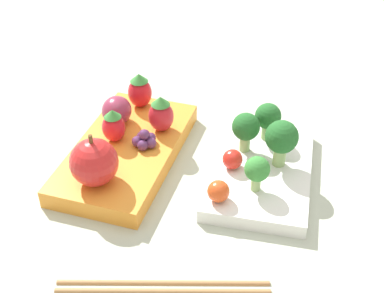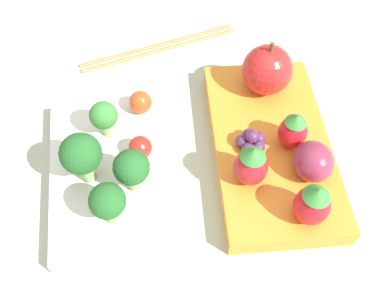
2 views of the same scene
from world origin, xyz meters
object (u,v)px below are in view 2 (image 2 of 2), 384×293
at_px(bento_box_savoury, 111,173).
at_px(plum, 313,161).
at_px(broccoli_floret_3, 81,155).
at_px(broccoli_floret_1, 108,202).
at_px(broccoli_floret_2, 132,168).
at_px(broccoli_floret_0, 104,116).
at_px(grape_cluster, 251,141).
at_px(chopsticks_pair, 159,46).
at_px(apple, 267,70).
at_px(cherry_tomato_0, 140,147).
at_px(cherry_tomato_1, 140,102).
at_px(bento_box_fruit, 270,146).
at_px(strawberry_0, 312,204).
at_px(strawberry_2, 251,165).
at_px(strawberry_1, 293,131).

distance_m(bento_box_savoury, plum, 0.20).
bearing_deg(broccoli_floret_3, broccoli_floret_1, -158.82).
xyz_separation_m(broccoli_floret_2, broccoli_floret_3, (0.02, 0.04, 0.01)).
xyz_separation_m(broccoli_floret_0, broccoli_floret_2, (-0.07, -0.02, 0.01)).
distance_m(broccoli_floret_0, broccoli_floret_2, 0.07).
distance_m(bento_box_savoury, grape_cluster, 0.15).
distance_m(plum, grape_cluster, 0.06).
distance_m(broccoli_floret_3, chopsticks_pair, 0.22).
bearing_deg(grape_cluster, broccoli_floret_3, 90.55).
bearing_deg(plum, broccoli_floret_0, 64.69).
distance_m(broccoli_floret_3, apple, 0.22).
relative_size(grape_cluster, chopsticks_pair, 0.15).
height_order(broccoli_floret_0, cherry_tomato_0, broccoli_floret_0).
height_order(bento_box_savoury, cherry_tomato_0, cherry_tomato_0).
height_order(cherry_tomato_1, grape_cluster, grape_cluster).
height_order(bento_box_savoury, grape_cluster, grape_cluster).
bearing_deg(broccoli_floret_2, bento_box_fruit, -80.29).
bearing_deg(chopsticks_pair, apple, -137.27).
height_order(broccoli_floret_0, strawberry_0, strawberry_0).
height_order(cherry_tomato_1, apple, apple).
bearing_deg(cherry_tomato_1, strawberry_0, -140.41).
bearing_deg(bento_box_fruit, broccoli_floret_0, 74.72).
distance_m(broccoli_floret_2, broccoli_floret_3, 0.05).
bearing_deg(broccoli_floret_1, strawberry_2, -83.91).
xyz_separation_m(broccoli_floret_1, strawberry_2, (0.01, -0.13, -0.00)).
distance_m(cherry_tomato_1, strawberry_1, 0.17).
xyz_separation_m(broccoli_floret_1, broccoli_floret_3, (0.05, 0.02, 0.01)).
relative_size(apple, plum, 1.56).
xyz_separation_m(bento_box_fruit, chopsticks_pair, (0.19, 0.09, -0.01)).
distance_m(bento_box_savoury, bento_box_fruit, 0.17).
bearing_deg(cherry_tomato_1, broccoli_floret_3, 140.86).
distance_m(broccoli_floret_3, grape_cluster, 0.17).
height_order(plum, chopsticks_pair, plum).
xyz_separation_m(bento_box_fruit, apple, (0.07, -0.01, 0.04)).
xyz_separation_m(bento_box_savoury, strawberry_1, (-0.01, -0.19, 0.04)).
bearing_deg(strawberry_1, cherry_tomato_0, 82.47).
bearing_deg(strawberry_1, broccoli_floret_1, 104.18).
relative_size(broccoli_floret_1, cherry_tomato_1, 2.02).
bearing_deg(grape_cluster, bento_box_savoury, 88.16).
bearing_deg(broccoli_floret_2, broccoli_floret_0, 16.37).
relative_size(bento_box_fruit, broccoli_floret_2, 4.48).
distance_m(cherry_tomato_1, chopsticks_pair, 0.12).
relative_size(broccoli_floret_3, cherry_tomato_1, 2.41).
bearing_deg(bento_box_fruit, strawberry_2, 137.87).
height_order(broccoli_floret_2, grape_cluster, broccoli_floret_2).
xyz_separation_m(cherry_tomato_0, chopsticks_pair, (0.17, -0.04, -0.03)).
xyz_separation_m(broccoli_floret_0, chopsticks_pair, (0.14, -0.08, -0.04)).
bearing_deg(chopsticks_pair, broccoli_floret_3, 152.82).
bearing_deg(strawberry_0, bento_box_fruit, 3.25).
distance_m(cherry_tomato_1, grape_cluster, 0.13).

